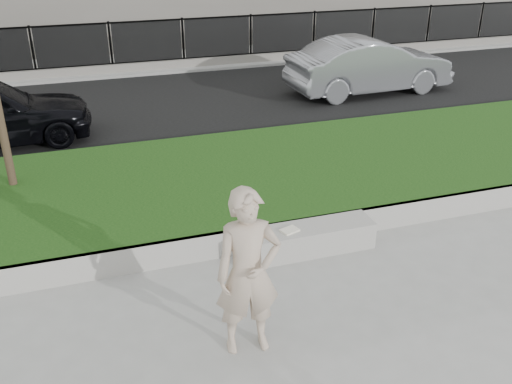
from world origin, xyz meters
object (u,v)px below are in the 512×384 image
object	(u,v)px
man	(248,273)
car_silver	(369,65)
stone_bench	(307,239)
book	(290,230)

from	to	relation	value
man	car_silver	xyz separation A→B (m)	(6.18, 8.72, -0.20)
stone_bench	man	world-z (taller)	man
car_silver	book	bearing A→B (deg)	141.48
stone_bench	man	distance (m)	2.32
stone_bench	man	bearing A→B (deg)	-130.50
book	stone_bench	bearing A→B (deg)	-12.24
stone_bench	book	bearing A→B (deg)	-174.17
stone_bench	car_silver	size ratio (longest dim) A/B	0.44
book	car_silver	distance (m)	8.71
stone_bench	man	size ratio (longest dim) A/B	1.00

